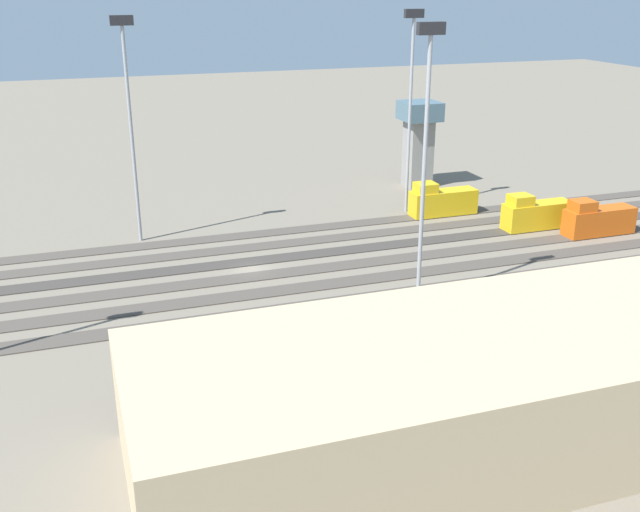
{
  "coord_description": "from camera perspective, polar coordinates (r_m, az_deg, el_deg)",
  "views": [
    {
      "loc": [
        19.15,
        81.38,
        32.69
      ],
      "look_at": [
        -7.06,
        4.61,
        2.5
      ],
      "focal_mm": 41.71,
      "sensor_mm": 36.0,
      "label": 1
    }
  ],
  "objects": [
    {
      "name": "train_on_track_2",
      "position": [
        107.79,
        16.23,
        3.13
      ],
      "size": [
        10.0,
        3.0,
        5.0
      ],
      "color": "gold",
      "rests_on": "ground_plane"
    },
    {
      "name": "track_bed_1",
      "position": [
        96.6,
        -6.3,
        0.54
      ],
      "size": [
        140.0,
        2.8,
        0.12
      ],
      "primitive_type": "cube",
      "color": "#4C443D",
      "rests_on": "ground_plane"
    },
    {
      "name": "light_mast_1",
      "position": [
        75.78,
        8.13,
        9.26
      ],
      "size": [
        2.8,
        0.7,
        28.99
      ],
      "color": "#9EA0A5",
      "rests_on": "ground_plane"
    },
    {
      "name": "track_bed_2",
      "position": [
        92.02,
        -5.6,
        -0.46
      ],
      "size": [
        140.0,
        2.8,
        0.12
      ],
      "primitive_type": "cube",
      "color": "#3D3833",
      "rests_on": "ground_plane"
    },
    {
      "name": "track_bed_4",
      "position": [
        83.01,
        -3.98,
        -2.79
      ],
      "size": [
        140.0,
        2.8,
        0.12
      ],
      "primitive_type": "cube",
      "color": "#4C443D",
      "rests_on": "ground_plane"
    },
    {
      "name": "train_on_track_3",
      "position": [
        107.78,
        20.51,
        2.63
      ],
      "size": [
        10.0,
        3.0,
        5.0
      ],
      "color": "#D85914",
      "rests_on": "ground_plane"
    },
    {
      "name": "control_tower",
      "position": [
        125.57,
        7.58,
        9.0
      ],
      "size": [
        6.0,
        6.0,
        14.12
      ],
      "color": "gray",
      "rests_on": "ground_plane"
    },
    {
      "name": "maintenance_shed",
      "position": [
        58.52,
        15.14,
        -9.15
      ],
      "size": [
        58.01,
        18.39,
        9.05
      ],
      "primitive_type": "cube",
      "color": "tan",
      "rests_on": "ground_plane"
    },
    {
      "name": "track_bed_3",
      "position": [
        87.49,
        -4.83,
        -1.56
      ],
      "size": [
        140.0,
        2.8,
        0.12
      ],
      "primitive_type": "cube",
      "color": "#4C443D",
      "rests_on": "ground_plane"
    },
    {
      "name": "ground_plane",
      "position": [
        89.77,
        -5.23,
        -1.03
      ],
      "size": [
        400.0,
        400.0,
        0.0
      ],
      "primitive_type": "plane",
      "color": "#756B5B"
    },
    {
      "name": "light_mast_2",
      "position": [
        109.02,
        6.99,
        12.68
      ],
      "size": [
        2.8,
        0.7,
        28.99
      ],
      "color": "#9EA0A5",
      "rests_on": "ground_plane"
    },
    {
      "name": "train_on_track_0",
      "position": [
        111.11,
        9.3,
        4.19
      ],
      "size": [
        10.0,
        3.0,
        5.0
      ],
      "color": "gold",
      "rests_on": "ground_plane"
    },
    {
      "name": "light_mast_0",
      "position": [
        97.98,
        -14.45,
        11.26
      ],
      "size": [
        2.8,
        0.7,
        28.74
      ],
      "color": "#9EA0A5",
      "rests_on": "ground_plane"
    },
    {
      "name": "track_bed_5",
      "position": [
        78.59,
        -3.02,
        -4.15
      ],
      "size": [
        140.0,
        2.8,
        0.12
      ],
      "primitive_type": "cube",
      "color": "#4C443D",
      "rests_on": "ground_plane"
    },
    {
      "name": "track_bed_0",
      "position": [
        101.22,
        -6.93,
        1.45
      ],
      "size": [
        140.0,
        2.8,
        0.12
      ],
      "primitive_type": "cube",
      "color": "#4C443D",
      "rests_on": "ground_plane"
    }
  ]
}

